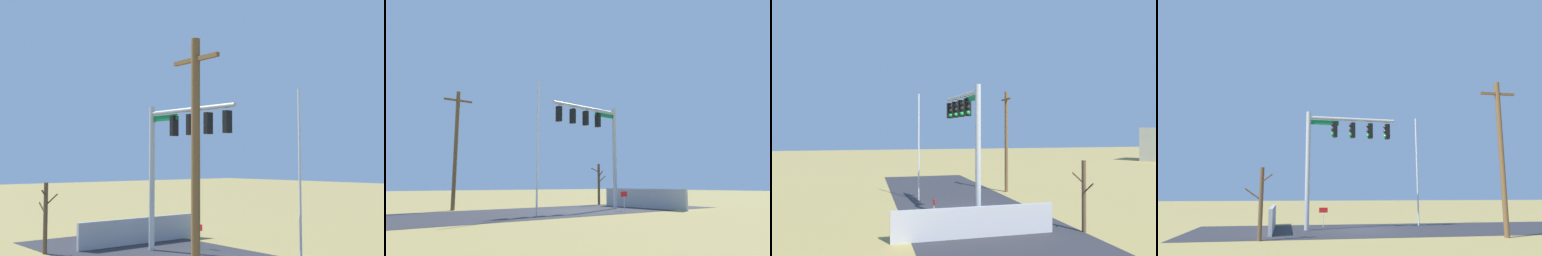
# 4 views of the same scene
# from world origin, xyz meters

# --- Properties ---
(ground_plane) EXTENTS (160.00, 160.00, 0.00)m
(ground_plane) POSITION_xyz_m (0.00, 0.00, 0.00)
(ground_plane) COLOR #9E894C
(road_surface) EXTENTS (28.00, 8.00, 0.01)m
(road_surface) POSITION_xyz_m (-4.00, 0.00, 0.01)
(road_surface) COLOR #2D2D33
(road_surface) RESTS_ON ground_plane
(sidewalk_corner) EXTENTS (6.00, 6.00, 0.01)m
(sidewalk_corner) POSITION_xyz_m (4.40, -0.42, 0.00)
(sidewalk_corner) COLOR #B7B5AD
(sidewalk_corner) RESTS_ON ground_plane
(retaining_fence) EXTENTS (0.20, 7.42, 1.37)m
(retaining_fence) POSITION_xyz_m (5.38, -1.16, 0.68)
(retaining_fence) COLOR #A8A8AD
(retaining_fence) RESTS_ON ground_plane
(signal_mast) EXTENTS (5.65, 0.64, 7.08)m
(signal_mast) POSITION_xyz_m (1.68, -0.52, 5.05)
(signal_mast) COLOR #B2B5BA
(signal_mast) RESTS_ON ground_plane
(flagpole) EXTENTS (0.10, 0.10, 7.30)m
(flagpole) POSITION_xyz_m (-4.18, -2.36, 3.65)
(flagpole) COLOR silver
(flagpole) RESTS_ON ground_plane
(utility_pole) EXTENTS (1.90, 0.26, 7.87)m
(utility_pole) POSITION_xyz_m (-6.09, 4.81, 4.10)
(utility_pole) COLOR brown
(utility_pole) RESTS_ON ground_plane
(bare_tree) EXTENTS (1.27, 1.02, 3.35)m
(bare_tree) POSITION_xyz_m (5.79, 4.03, 1.74)
(bare_tree) COLOR brown
(bare_tree) RESTS_ON ground_plane
(open_sign) EXTENTS (0.56, 0.04, 1.22)m
(open_sign) POSITION_xyz_m (2.22, -2.44, 0.91)
(open_sign) COLOR silver
(open_sign) RESTS_ON ground_plane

